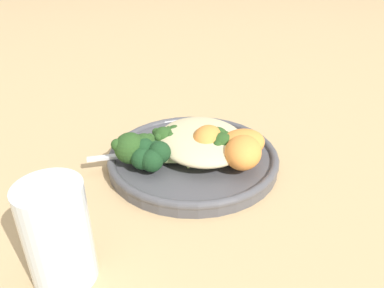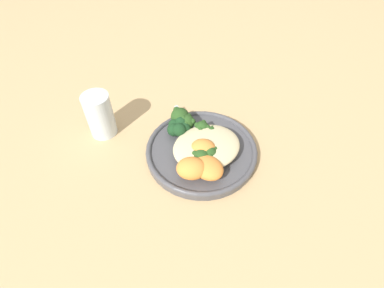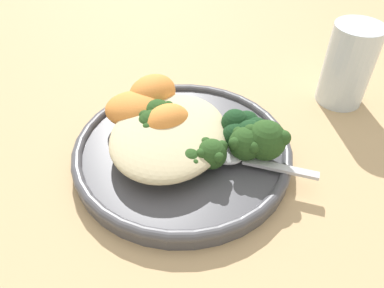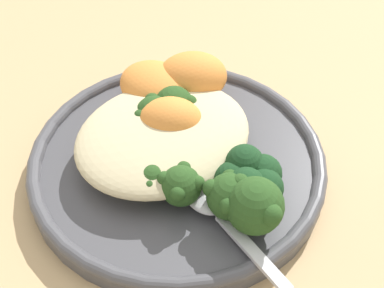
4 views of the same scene
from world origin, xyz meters
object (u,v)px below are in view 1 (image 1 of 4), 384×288
at_px(sweet_potato_chunk_0, 243,152).
at_px(broccoli_stalk_3, 180,141).
at_px(broccoli_stalk_0, 215,147).
at_px(broccoli_stalk_6, 137,149).
at_px(quinoa_mound, 202,140).
at_px(broccoli_stalk_2, 198,137).
at_px(water_glass, 58,235).
at_px(kale_tuft, 150,154).
at_px(sweet_potato_chunk_1, 242,143).
at_px(plate, 193,158).
at_px(broccoli_stalk_1, 214,141).
at_px(sweet_potato_chunk_2, 206,142).
at_px(spoon, 149,151).
at_px(broccoli_stalk_5, 151,148).
at_px(broccoli_stalk_4, 171,143).

bearing_deg(sweet_potato_chunk_0, broccoli_stalk_3, -133.82).
xyz_separation_m(broccoli_stalk_0, broccoli_stalk_3, (-0.04, -0.04, -0.00)).
bearing_deg(broccoli_stalk_6, broccoli_stalk_0, -170.68).
relative_size(quinoa_mound, broccoli_stalk_2, 1.41).
bearing_deg(water_glass, kale_tuft, 143.92).
bearing_deg(sweet_potato_chunk_1, plate, -109.79).
bearing_deg(broccoli_stalk_2, broccoli_stalk_1, -121.99).
bearing_deg(broccoli_stalk_0, kale_tuft, 169.08).
xyz_separation_m(broccoli_stalk_6, sweet_potato_chunk_0, (0.05, 0.13, 0.00)).
xyz_separation_m(quinoa_mound, sweet_potato_chunk_2, (0.02, 0.00, 0.01)).
height_order(broccoli_stalk_6, sweet_potato_chunk_0, same).
distance_m(broccoli_stalk_1, sweet_potato_chunk_2, 0.02).
xyz_separation_m(spoon, water_glass, (0.18, -0.11, 0.03)).
relative_size(broccoli_stalk_5, water_glass, 0.80).
relative_size(sweet_potato_chunk_1, kale_tuft, 1.28).
height_order(broccoli_stalk_2, sweet_potato_chunk_0, sweet_potato_chunk_0).
xyz_separation_m(plate, broccoli_stalk_5, (0.00, -0.06, 0.03)).
height_order(broccoli_stalk_1, sweet_potato_chunk_0, sweet_potato_chunk_0).
relative_size(broccoli_stalk_0, spoon, 0.72).
height_order(broccoli_stalk_4, broccoli_stalk_6, broccoli_stalk_6).
distance_m(quinoa_mound, sweet_potato_chunk_2, 0.02).
relative_size(broccoli_stalk_0, broccoli_stalk_1, 1.15).
relative_size(sweet_potato_chunk_0, sweet_potato_chunk_1, 0.89).
height_order(broccoli_stalk_2, sweet_potato_chunk_2, sweet_potato_chunk_2).
xyz_separation_m(broccoli_stalk_4, sweet_potato_chunk_1, (0.03, 0.10, 0.00)).
distance_m(sweet_potato_chunk_2, spoon, 0.08).
xyz_separation_m(sweet_potato_chunk_1, water_glass, (0.15, -0.24, 0.01)).
relative_size(sweet_potato_chunk_0, kale_tuft, 1.14).
distance_m(plate, broccoli_stalk_5, 0.07).
relative_size(broccoli_stalk_0, kale_tuft, 1.60).
distance_m(kale_tuft, spoon, 0.03).
bearing_deg(water_glass, sweet_potato_chunk_0, 117.21).
bearing_deg(broccoli_stalk_5, sweet_potato_chunk_2, -158.54).
bearing_deg(broccoli_stalk_5, broccoli_stalk_6, 39.21).
bearing_deg(broccoli_stalk_4, plate, -132.15).
distance_m(broccoli_stalk_2, broccoli_stalk_6, 0.10).
xyz_separation_m(broccoli_stalk_2, broccoli_stalk_3, (0.01, -0.03, -0.00)).
bearing_deg(broccoli_stalk_1, sweet_potato_chunk_0, -94.24).
xyz_separation_m(quinoa_mound, kale_tuft, (0.03, -0.08, 0.00)).
height_order(broccoli_stalk_6, kale_tuft, broccoli_stalk_6).
bearing_deg(water_glass, broccoli_stalk_5, 146.36).
height_order(broccoli_stalk_5, kale_tuft, same).
bearing_deg(plate, broccoli_stalk_2, 146.00).
height_order(broccoli_stalk_5, sweet_potato_chunk_1, broccoli_stalk_5).
bearing_deg(quinoa_mound, water_glass, -46.72).
height_order(plate, broccoli_stalk_1, broccoli_stalk_1).
relative_size(quinoa_mound, broccoli_stalk_4, 1.55).
distance_m(broccoli_stalk_5, spoon, 0.02).
bearing_deg(broccoli_stalk_3, spoon, 88.91).
height_order(broccoli_stalk_5, sweet_potato_chunk_2, sweet_potato_chunk_2).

